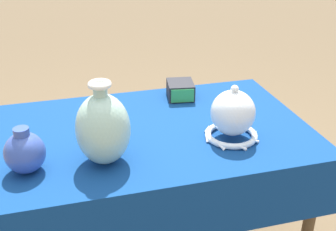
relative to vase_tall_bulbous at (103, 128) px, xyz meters
name	(u,v)px	position (x,y,z in m)	size (l,w,h in m)	color
display_table	(155,148)	(0.21, 0.16, -0.20)	(1.15, 0.74, 0.72)	brown
vase_tall_bulbous	(103,128)	(0.00, 0.00, 0.00)	(0.17, 0.17, 0.28)	#A8CCB7
vase_dome_bell	(233,116)	(0.46, 0.04, -0.04)	(0.20, 0.20, 0.21)	white
mosaic_tile_box	(180,90)	(0.38, 0.43, -0.09)	(0.13, 0.15, 0.07)	#232328
pot_squat_terracotta	(109,129)	(0.04, 0.17, -0.09)	(0.10, 0.10, 0.06)	#BC6642
jar_round_cobalt	(25,152)	(-0.24, 0.01, -0.05)	(0.13, 0.13, 0.15)	#3851A8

